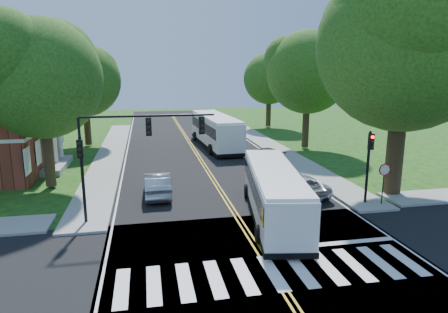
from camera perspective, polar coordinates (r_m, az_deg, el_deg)
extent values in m
plane|color=#114110|center=(17.51, 6.47, -15.41)|extent=(140.00, 140.00, 0.00)
cube|color=black|center=(34.07, -2.71, -1.49)|extent=(14.00, 96.00, 0.01)
cube|color=black|center=(17.51, 6.47, -15.40)|extent=(60.00, 12.00, 0.01)
cube|color=gold|center=(37.93, -3.61, -0.06)|extent=(0.36, 70.00, 0.01)
cube|color=silver|center=(37.66, -13.92, -0.49)|extent=(0.12, 70.00, 0.01)
cube|color=silver|center=(39.38, 6.24, 0.36)|extent=(0.12, 70.00, 0.01)
cube|color=silver|center=(17.08, 6.99, -16.12)|extent=(12.60, 3.00, 0.01)
cube|color=silver|center=(20.06, 14.83, -11.96)|extent=(6.60, 0.40, 0.01)
cube|color=gray|center=(40.68, -15.86, 0.43)|extent=(2.60, 40.00, 0.15)
cube|color=gray|center=(42.62, 6.96, 1.34)|extent=(2.60, 40.00, 0.15)
cylinder|color=black|center=(28.16, 23.28, 1.13)|extent=(1.10, 1.10, 6.00)
sphere|color=#3F7924|center=(27.76, 24.45, 14.42)|extent=(10.80, 10.80, 10.80)
cylinder|color=black|center=(30.01, -23.80, 0.55)|extent=(0.70, 0.70, 4.80)
sphere|color=#3F7924|center=(29.49, -24.65, 10.10)|extent=(8.00, 8.00, 8.00)
cylinder|color=black|center=(45.51, -18.95, 4.36)|extent=(0.70, 0.70, 4.40)
sphere|color=#3F7924|center=(45.16, -19.37, 10.23)|extent=(7.60, 7.60, 7.60)
cylinder|color=black|center=(42.40, 11.60, 4.64)|extent=(0.70, 0.70, 5.00)
sphere|color=#3F7924|center=(42.04, 11.92, 11.72)|extent=(8.40, 8.40, 8.40)
cylinder|color=black|center=(57.71, 6.37, 6.50)|extent=(0.70, 0.70, 4.40)
sphere|color=#3F7924|center=(57.43, 6.48, 11.01)|extent=(7.20, 7.20, 7.20)
cube|color=silver|center=(35.73, -23.46, 5.32)|extent=(1.40, 6.00, 0.45)
cube|color=gray|center=(36.40, -22.90, -1.17)|extent=(1.80, 6.00, 0.50)
cylinder|color=silver|center=(33.93, -23.88, 1.02)|extent=(0.50, 0.50, 4.20)
cylinder|color=silver|center=(36.04, -23.15, 1.69)|extent=(0.50, 0.50, 4.20)
cylinder|color=silver|center=(38.17, -22.49, 2.29)|extent=(0.50, 0.50, 4.20)
cylinder|color=black|center=(22.22, -19.51, -3.20)|extent=(0.16, 0.16, 4.60)
cube|color=black|center=(21.71, -19.88, 1.02)|extent=(0.30, 0.22, 0.95)
sphere|color=black|center=(21.52, -19.99, 1.74)|extent=(0.18, 0.18, 0.18)
cylinder|color=black|center=(21.36, -10.78, 5.72)|extent=(7.00, 0.12, 0.12)
cube|color=black|center=(21.28, -10.72, 4.20)|extent=(0.30, 0.22, 0.95)
cube|color=black|center=(21.48, -3.21, 4.47)|extent=(0.30, 0.22, 0.95)
cylinder|color=black|center=(25.59, 19.83, -1.47)|extent=(0.16, 0.16, 4.40)
cube|color=black|center=(25.15, 20.27, 1.99)|extent=(0.30, 0.22, 0.95)
sphere|color=#FF0A05|center=(24.98, 20.48, 2.61)|extent=(0.18, 0.18, 0.18)
cylinder|color=black|center=(25.87, 21.74, -4.00)|extent=(0.06, 0.06, 2.20)
cylinder|color=#A50A07|center=(25.58, 21.96, -1.76)|extent=(0.76, 0.04, 0.76)
cube|color=white|center=(22.34, 7.10, -5.23)|extent=(4.12, 11.00, 2.51)
cube|color=black|center=(22.21, 7.13, -4.11)|extent=(4.06, 10.27, 0.87)
cube|color=black|center=(27.44, 5.46, -1.18)|extent=(2.22, 0.48, 1.46)
cube|color=orange|center=(27.27, 5.49, 0.49)|extent=(1.54, 0.36, 0.29)
cube|color=black|center=(22.70, 7.02, -7.91)|extent=(4.18, 11.10, 0.27)
cube|color=white|center=(21.99, 7.19, -1.99)|extent=(4.02, 10.67, 0.20)
cylinder|color=black|center=(26.17, 8.48, -4.88)|extent=(0.44, 0.91, 0.88)
cylinder|color=black|center=(25.87, 3.28, -4.96)|extent=(0.44, 0.91, 0.88)
cylinder|color=black|center=(19.87, 11.87, -10.68)|extent=(0.44, 0.91, 0.88)
cylinder|color=black|center=(19.48, 4.95, -10.94)|extent=(0.44, 0.91, 0.88)
cube|color=white|center=(42.64, -1.22, 3.64)|extent=(3.54, 12.97, 2.99)
cube|color=black|center=(42.56, -1.23, 4.36)|extent=(3.55, 12.08, 1.03)
cube|color=black|center=(48.83, -3.00, 5.18)|extent=(2.66, 0.26, 1.74)
cube|color=orange|center=(48.72, -3.02, 6.33)|extent=(1.85, 0.21, 0.35)
cube|color=black|center=(42.86, -1.22, 1.89)|extent=(3.59, 13.07, 0.33)
cube|color=white|center=(42.43, -1.23, 5.72)|extent=(3.46, 12.58, 0.24)
cylinder|color=black|center=(47.22, -0.75, 3.06)|extent=(0.41, 1.06, 1.04)
cylinder|color=black|center=(46.63, -4.13, 2.91)|extent=(0.41, 1.06, 1.04)
cylinder|color=black|center=(39.48, 2.11, 1.22)|extent=(0.41, 1.06, 1.04)
cylinder|color=black|center=(38.77, -1.90, 1.02)|extent=(0.41, 1.06, 1.04)
imported|color=#A1A3A8|center=(26.50, -9.47, -3.94)|extent=(1.64, 4.69, 1.54)
imported|color=silver|center=(26.90, 10.67, -3.98)|extent=(3.11, 5.12, 1.33)
imported|color=black|center=(35.99, 5.90, 0.26)|extent=(2.77, 4.68, 1.27)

